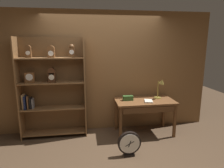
# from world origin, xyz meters

# --- Properties ---
(ground_plane) EXTENTS (10.00, 10.00, 0.00)m
(ground_plane) POSITION_xyz_m (0.00, 0.00, 0.00)
(ground_plane) COLOR #4C3826
(back_wood_panel) EXTENTS (4.80, 0.05, 2.60)m
(back_wood_panel) POSITION_xyz_m (0.00, 1.28, 1.30)
(back_wood_panel) COLOR brown
(back_wood_panel) RESTS_ON ground
(bookshelf) EXTENTS (1.32, 0.32, 2.05)m
(bookshelf) POSITION_xyz_m (-1.08, 1.08, 1.04)
(bookshelf) COLOR brown
(bookshelf) RESTS_ON ground
(workbench) EXTENTS (1.24, 0.66, 0.74)m
(workbench) POSITION_xyz_m (0.84, 0.86, 0.66)
(workbench) COLOR brown
(workbench) RESTS_ON ground
(desk_lamp) EXTENTS (0.21, 0.21, 0.44)m
(desk_lamp) POSITION_xyz_m (1.20, 0.95, 1.01)
(desk_lamp) COLOR olive
(desk_lamp) RESTS_ON workbench
(toolbox_small) EXTENTS (0.21, 0.10, 0.10)m
(toolbox_small) POSITION_xyz_m (0.49, 0.93, 0.79)
(toolbox_small) COLOR #2D5123
(toolbox_small) RESTS_ON workbench
(open_repair_manual) EXTENTS (0.21, 0.25, 0.02)m
(open_repair_manual) POSITION_xyz_m (0.89, 0.77, 0.76)
(open_repair_manual) COLOR silver
(open_repair_manual) RESTS_ON workbench
(round_clock_large) EXTENTS (0.41, 0.11, 0.45)m
(round_clock_large) POSITION_xyz_m (0.33, 0.07, 0.23)
(round_clock_large) COLOR black
(round_clock_large) RESTS_ON ground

